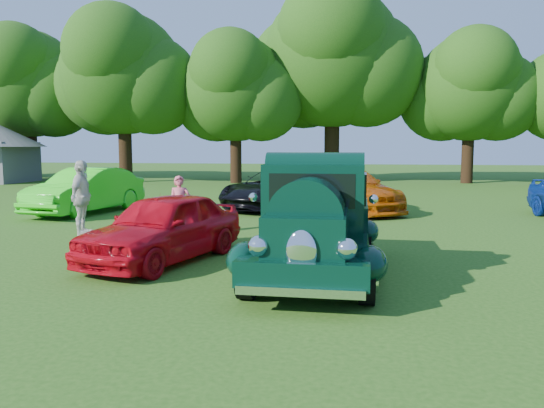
% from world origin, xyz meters
% --- Properties ---
extents(ground, '(120.00, 120.00, 0.00)m').
position_xyz_m(ground, '(0.00, 0.00, 0.00)').
color(ground, '#234E12').
rests_on(ground, ground).
extents(hero_pickup, '(2.42, 5.20, 2.03)m').
position_xyz_m(hero_pickup, '(0.62, -0.51, 0.88)').
color(hero_pickup, black).
rests_on(hero_pickup, ground).
extents(red_convertible, '(2.69, 4.41, 1.40)m').
position_xyz_m(red_convertible, '(-2.52, 0.09, 0.70)').
color(red_convertible, '#BC0814').
rests_on(red_convertible, ground).
extents(back_car_lime, '(2.46, 5.01, 1.58)m').
position_xyz_m(back_car_lime, '(-8.04, 7.08, 0.79)').
color(back_car_lime, '#2ED91C').
rests_on(back_car_lime, ground).
extents(back_car_black, '(4.05, 5.67, 1.43)m').
position_xyz_m(back_car_black, '(-1.73, 9.55, 0.72)').
color(back_car_black, black).
rests_on(back_car_black, ground).
extents(back_car_orange, '(4.77, 5.81, 1.58)m').
position_xyz_m(back_car_orange, '(0.88, 9.19, 0.79)').
color(back_car_orange, '#BD4D06').
rests_on(back_car_orange, ground).
extents(spectator_pink, '(0.65, 0.51, 1.56)m').
position_xyz_m(spectator_pink, '(-3.29, 3.29, 0.78)').
color(spectator_pink, '#D25667').
rests_on(spectator_pink, ground).
extents(spectator_grey, '(0.94, 0.83, 1.60)m').
position_xyz_m(spectator_grey, '(-0.78, 5.36, 0.80)').
color(spectator_grey, gray).
rests_on(spectator_grey, ground).
extents(spectator_white, '(0.65, 1.22, 1.97)m').
position_xyz_m(spectator_white, '(-5.80, 2.78, 0.99)').
color(spectator_white, beige).
rests_on(spectator_white, ground).
extents(tree_line, '(62.13, 11.02, 12.49)m').
position_xyz_m(tree_line, '(0.12, 23.99, 6.99)').
color(tree_line, black).
rests_on(tree_line, ground).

